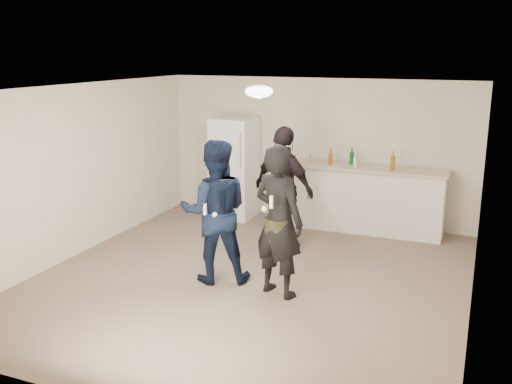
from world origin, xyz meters
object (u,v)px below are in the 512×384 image
at_px(shaker, 311,159).
at_px(man, 215,212).
at_px(spectator, 284,189).
at_px(counter, 363,200).
at_px(woman, 279,221).
at_px(fridge, 234,168).

xyz_separation_m(shaker, man, (-0.43, -2.77, -0.24)).
bearing_deg(spectator, man, 97.18).
xyz_separation_m(counter, woman, (-0.43, -2.96, 0.42)).
bearing_deg(spectator, counter, -100.42).
height_order(man, spectator, spectator).
relative_size(woman, spectator, 1.01).
distance_m(man, woman, 0.91).
bearing_deg(man, spectator, -130.11).
relative_size(fridge, man, 0.96).
bearing_deg(spectator, woman, 130.41).
bearing_deg(man, shaker, -123.19).
height_order(fridge, spectator, spectator).
distance_m(man, spectator, 1.52).
relative_size(shaker, woman, 0.09).
height_order(fridge, man, man).
xyz_separation_m(counter, fridge, (-2.33, -0.07, 0.38)).
relative_size(counter, shaker, 15.29).
relative_size(counter, fridge, 1.44).
bearing_deg(shaker, fridge, 179.40).
distance_m(shaker, man, 2.82).
bearing_deg(shaker, spectator, -90.82).
xyz_separation_m(shaker, woman, (0.47, -2.88, -0.23)).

